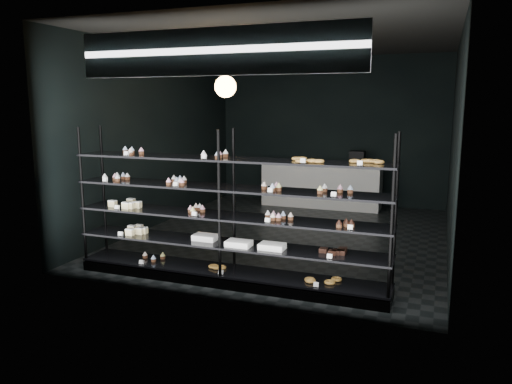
# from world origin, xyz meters

# --- Properties ---
(room) EXTENTS (5.01, 6.01, 3.20)m
(room) POSITION_xyz_m (0.00, 0.00, 1.60)
(room) COLOR black
(room) RESTS_ON ground
(display_shelf) EXTENTS (4.00, 0.50, 1.91)m
(display_shelf) POSITION_xyz_m (-0.10, -2.45, 0.63)
(display_shelf) COLOR black
(display_shelf) RESTS_ON room
(signage) EXTENTS (3.30, 0.05, 0.50)m
(signage) POSITION_xyz_m (0.00, -2.93, 2.75)
(signage) COLOR #0C133C
(signage) RESTS_ON room
(pendant_lamp) EXTENTS (0.32, 0.32, 0.89)m
(pendant_lamp) POSITION_xyz_m (-0.74, -0.97, 2.45)
(pendant_lamp) COLOR black
(pendant_lamp) RESTS_ON room
(service_counter) EXTENTS (2.61, 0.65, 1.23)m
(service_counter) POSITION_xyz_m (-0.04, 2.50, 0.50)
(service_counter) COLOR beige
(service_counter) RESTS_ON room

